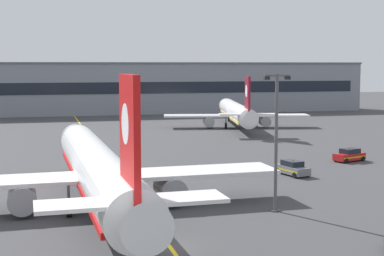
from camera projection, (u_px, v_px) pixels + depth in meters
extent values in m
plane|color=#3D3D3F|center=(166.00, 248.00, 39.26)|extent=(400.00, 400.00, 0.00)
cube|color=yellow|center=(114.00, 170.00, 68.19)|extent=(2.04, 179.99, 0.01)
cylinder|color=white|center=(98.00, 168.00, 49.61)|extent=(4.95, 36.10, 3.80)
cone|color=white|center=(77.00, 140.00, 68.05)|extent=(3.69, 2.71, 3.61)
cone|color=white|center=(142.00, 223.00, 31.02)|extent=(2.94, 2.89, 2.85)
cube|color=red|center=(98.00, 180.00, 49.72)|extent=(4.78, 33.22, 0.44)
cube|color=black|center=(79.00, 136.00, 66.17)|extent=(2.88, 1.19, 0.60)
cube|color=white|center=(97.00, 177.00, 50.27)|extent=(32.14, 5.82, 0.36)
cylinder|color=gray|center=(22.00, 198.00, 47.75)|extent=(2.41, 3.67, 2.30)
cylinder|color=black|center=(22.00, 193.00, 49.51)|extent=(1.96, 0.24, 1.95)
cylinder|color=gray|center=(170.00, 189.00, 51.14)|extent=(2.41, 3.67, 2.30)
cylinder|color=black|center=(165.00, 185.00, 52.91)|extent=(1.96, 0.24, 1.95)
cube|color=red|center=(130.00, 137.00, 34.02)|extent=(0.55, 4.81, 7.20)
cylinder|color=white|center=(129.00, 124.00, 34.23)|extent=(0.52, 2.41, 2.40)
cube|color=white|center=(132.00, 202.00, 33.84)|extent=(11.08, 3.15, 0.24)
cylinder|color=#4C4C51|center=(82.00, 164.00, 63.68)|extent=(0.24, 0.24, 1.60)
cylinder|color=black|center=(82.00, 174.00, 63.79)|extent=(0.43, 0.91, 0.90)
cylinder|color=#4C4C51|center=(69.00, 195.00, 47.17)|extent=(0.24, 0.24, 1.60)
cylinder|color=black|center=(69.00, 209.00, 47.29)|extent=(0.44, 1.31, 1.30)
cylinder|color=#4C4C51|center=(133.00, 191.00, 48.59)|extent=(0.24, 0.24, 1.60)
cylinder|color=black|center=(133.00, 205.00, 48.71)|extent=(0.44, 1.31, 1.30)
cylinder|color=white|center=(237.00, 112.00, 114.22)|extent=(9.36, 31.84, 3.35)
cone|color=white|center=(227.00, 106.00, 131.13)|extent=(3.57, 2.86, 3.19)
cone|color=white|center=(250.00, 118.00, 97.18)|extent=(2.94, 2.91, 2.52)
cube|color=#DBBC66|center=(237.00, 117.00, 114.32)|extent=(8.81, 29.33, 0.39)
cube|color=black|center=(228.00, 104.00, 129.41)|extent=(2.66, 1.43, 0.53)
cube|color=white|center=(236.00, 115.00, 114.83)|extent=(28.54, 9.55, 0.32)
cylinder|color=gray|center=(209.00, 122.00, 113.76)|extent=(2.60, 3.51, 2.03)
cylinder|color=black|center=(208.00, 121.00, 115.39)|extent=(1.72, 0.49, 1.73)
cylinder|color=gray|center=(265.00, 121.00, 114.36)|extent=(2.60, 3.51, 2.03)
cylinder|color=black|center=(263.00, 120.00, 115.98)|extent=(1.72, 0.49, 1.73)
cube|color=maroon|center=(248.00, 95.00, 99.94)|extent=(1.16, 4.23, 6.36)
cylinder|color=white|center=(247.00, 91.00, 100.14)|extent=(0.79, 2.15, 2.12)
cube|color=white|center=(248.00, 114.00, 99.76)|extent=(10.00, 4.28, 0.21)
cylinder|color=#4C4C51|center=(229.00, 115.00, 127.12)|extent=(0.21, 0.21, 1.41)
cylinder|color=black|center=(229.00, 120.00, 127.22)|extent=(0.50, 0.85, 0.79)
cylinder|color=#4C4C51|center=(226.00, 121.00, 112.50)|extent=(0.21, 0.21, 1.41)
cylinder|color=black|center=(226.00, 126.00, 112.61)|extent=(0.57, 1.19, 1.15)
cylinder|color=#4C4C51|center=(250.00, 120.00, 112.75)|extent=(0.21, 0.21, 1.41)
cylinder|color=black|center=(250.00, 126.00, 112.86)|extent=(0.57, 1.19, 1.15)
cylinder|color=#515156|center=(276.00, 143.00, 48.64)|extent=(0.28, 0.28, 11.47)
cylinder|color=#333338|center=(275.00, 210.00, 49.25)|extent=(0.90, 0.90, 0.10)
cube|color=#515156|center=(277.00, 75.00, 48.04)|extent=(2.20, 0.16, 0.16)
cube|color=black|center=(267.00, 78.00, 47.84)|extent=(0.44, 0.36, 0.28)
cube|color=black|center=(287.00, 78.00, 48.28)|extent=(0.44, 0.36, 0.28)
cube|color=slate|center=(293.00, 170.00, 65.16)|extent=(2.70, 4.50, 0.84)
cube|color=black|center=(292.00, 163.00, 65.17)|extent=(2.06, 2.61, 0.60)
cylinder|color=orange|center=(293.00, 160.00, 65.04)|extent=(0.14, 0.14, 0.14)
cube|color=yellow|center=(293.00, 170.00, 65.16)|extent=(2.69, 4.30, 0.14)
cylinder|color=black|center=(278.00, 171.00, 66.16)|extent=(0.36, 0.67, 0.64)
cylinder|color=black|center=(291.00, 170.00, 66.96)|extent=(0.36, 0.67, 0.64)
cylinder|color=black|center=(295.00, 175.00, 63.42)|extent=(0.36, 0.67, 0.64)
cylinder|color=black|center=(308.00, 174.00, 64.22)|extent=(0.36, 0.67, 0.64)
cube|color=red|center=(349.00, 156.00, 74.57)|extent=(4.56, 3.09, 0.84)
cube|color=black|center=(350.00, 151.00, 74.55)|extent=(2.70, 2.26, 0.60)
cylinder|color=orange|center=(349.00, 148.00, 74.46)|extent=(0.14, 0.14, 0.14)
cube|color=yellow|center=(349.00, 156.00, 74.57)|extent=(4.37, 3.06, 0.14)
cylinder|color=black|center=(352.00, 157.00, 76.19)|extent=(0.68, 0.42, 0.64)
cylinder|color=black|center=(363.00, 159.00, 74.73)|extent=(0.68, 0.42, 0.64)
cylinder|color=black|center=(335.00, 159.00, 74.49)|extent=(0.68, 0.42, 0.64)
cylinder|color=black|center=(346.00, 161.00, 73.03)|extent=(0.68, 0.42, 0.64)
cone|color=orange|center=(104.00, 173.00, 65.02)|extent=(0.36, 0.36, 0.55)
cylinder|color=white|center=(104.00, 173.00, 65.02)|extent=(0.23, 0.23, 0.07)
cube|color=orange|center=(104.00, 175.00, 65.05)|extent=(0.44, 0.44, 0.03)
cube|color=gray|center=(81.00, 89.00, 145.40)|extent=(146.66, 12.00, 12.42)
cube|color=black|center=(82.00, 88.00, 139.52)|extent=(140.79, 0.12, 2.80)
cube|color=#595C63|center=(80.00, 63.00, 144.71)|extent=(147.06, 12.40, 0.40)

